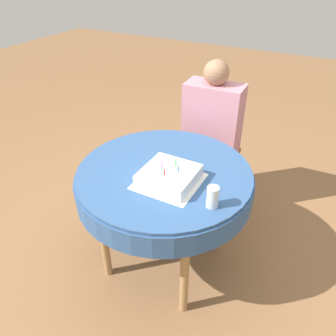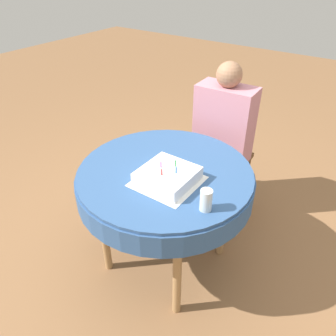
{
  "view_description": "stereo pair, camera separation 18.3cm",
  "coord_description": "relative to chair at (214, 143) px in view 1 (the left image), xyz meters",
  "views": [
    {
      "loc": [
        0.76,
        -1.37,
        1.83
      ],
      "look_at": [
        0.04,
        -0.02,
        0.81
      ],
      "focal_mm": 35.0,
      "sensor_mm": 36.0,
      "label": 1
    },
    {
      "loc": [
        0.92,
        -1.27,
        1.83
      ],
      "look_at": [
        0.04,
        -0.02,
        0.81
      ],
      "focal_mm": 35.0,
      "sensor_mm": 36.0,
      "label": 2
    }
  ],
  "objects": [
    {
      "name": "napkin",
      "position": [
        0.08,
        -0.9,
        0.23
      ],
      "size": [
        0.33,
        0.33,
        0.0
      ],
      "color": "white",
      "rests_on": "dining_table"
    },
    {
      "name": "chair",
      "position": [
        0.0,
        0.0,
        0.0
      ],
      "size": [
        0.42,
        0.42,
        1.01
      ],
      "rotation": [
        0.0,
        0.0,
        0.04
      ],
      "color": "brown",
      "rests_on": "ground_plane"
    },
    {
      "name": "drinking_glass",
      "position": [
        0.36,
        -0.99,
        0.28
      ],
      "size": [
        0.06,
        0.06,
        0.12
      ],
      "color": "silver",
      "rests_on": "dining_table"
    },
    {
      "name": "person",
      "position": [
        0.0,
        -0.1,
        0.19
      ],
      "size": [
        0.42,
        0.32,
        1.21
      ],
      "rotation": [
        0.0,
        0.0,
        0.04
      ],
      "color": "#9E7051",
      "rests_on": "ground_plane"
    },
    {
      "name": "birthday_cake",
      "position": [
        0.08,
        -0.9,
        0.26
      ],
      "size": [
        0.28,
        0.28,
        0.11
      ],
      "color": "white",
      "rests_on": "dining_table"
    },
    {
      "name": "ground_plane",
      "position": [
        0.0,
        -0.82,
        -0.54
      ],
      "size": [
        12.0,
        12.0,
        0.0
      ],
      "primitive_type": "plane",
      "color": "#8C603D"
    },
    {
      "name": "dining_table",
      "position": [
        0.0,
        -0.82,
        0.13
      ],
      "size": [
        1.04,
        1.04,
        0.76
      ],
      "color": "#335689",
      "rests_on": "ground_plane"
    }
  ]
}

